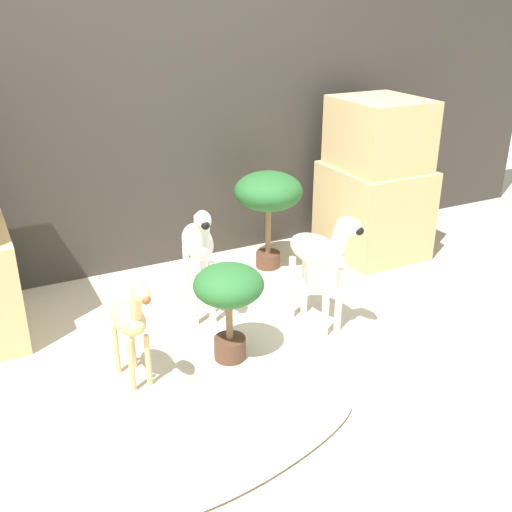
{
  "coord_description": "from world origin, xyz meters",
  "views": [
    {
      "loc": [
        -1.2,
        -2.05,
        1.74
      ],
      "look_at": [
        0.16,
        0.68,
        0.39
      ],
      "focal_mm": 42.0,
      "sensor_mm": 36.0,
      "label": 1
    }
  ],
  "objects_px": {
    "giraffe_figurine": "(131,319)",
    "surfboard": "(261,452)",
    "zebra_right": "(321,254)",
    "zebra_left": "(198,245)",
    "potted_palm_back": "(229,293)",
    "potted_palm_front": "(268,195)"
  },
  "relations": [
    {
      "from": "zebra_left",
      "to": "giraffe_figurine",
      "type": "distance_m",
      "value": 0.71
    },
    {
      "from": "zebra_right",
      "to": "giraffe_figurine",
      "type": "bearing_deg",
      "value": -177.08
    },
    {
      "from": "zebra_left",
      "to": "potted_palm_back",
      "type": "distance_m",
      "value": 0.49
    },
    {
      "from": "zebra_left",
      "to": "potted_palm_front",
      "type": "height_order",
      "value": "zebra_left"
    },
    {
      "from": "giraffe_figurine",
      "to": "potted_palm_front",
      "type": "distance_m",
      "value": 1.5
    },
    {
      "from": "potted_palm_back",
      "to": "surfboard",
      "type": "relative_size",
      "value": 0.48
    },
    {
      "from": "zebra_left",
      "to": "potted_palm_front",
      "type": "bearing_deg",
      "value": 32.62
    },
    {
      "from": "zebra_right",
      "to": "potted_palm_front",
      "type": "distance_m",
      "value": 0.85
    },
    {
      "from": "zebra_right",
      "to": "surfboard",
      "type": "distance_m",
      "value": 1.18
    },
    {
      "from": "zebra_left",
      "to": "surfboard",
      "type": "height_order",
      "value": "zebra_left"
    },
    {
      "from": "potted_palm_front",
      "to": "surfboard",
      "type": "distance_m",
      "value": 1.92
    },
    {
      "from": "zebra_right",
      "to": "zebra_left",
      "type": "distance_m",
      "value": 0.69
    },
    {
      "from": "potted_palm_front",
      "to": "potted_palm_back",
      "type": "bearing_deg",
      "value": -127.5
    },
    {
      "from": "giraffe_figurine",
      "to": "surfboard",
      "type": "distance_m",
      "value": 0.86
    },
    {
      "from": "zebra_left",
      "to": "potted_palm_back",
      "type": "height_order",
      "value": "zebra_left"
    },
    {
      "from": "zebra_right",
      "to": "surfboard",
      "type": "relative_size",
      "value": 0.65
    },
    {
      "from": "potted_palm_front",
      "to": "zebra_right",
      "type": "bearing_deg",
      "value": -98.12
    },
    {
      "from": "zebra_left",
      "to": "giraffe_figurine",
      "type": "xyz_separation_m",
      "value": [
        -0.53,
        -0.47,
        -0.1
      ]
    },
    {
      "from": "potted_palm_front",
      "to": "potted_palm_back",
      "type": "distance_m",
      "value": 1.16
    },
    {
      "from": "zebra_right",
      "to": "potted_palm_back",
      "type": "bearing_deg",
      "value": -172.92
    },
    {
      "from": "potted_palm_front",
      "to": "zebra_left",
      "type": "bearing_deg",
      "value": -147.38
    },
    {
      "from": "zebra_right",
      "to": "zebra_left",
      "type": "relative_size",
      "value": 1.0
    }
  ]
}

